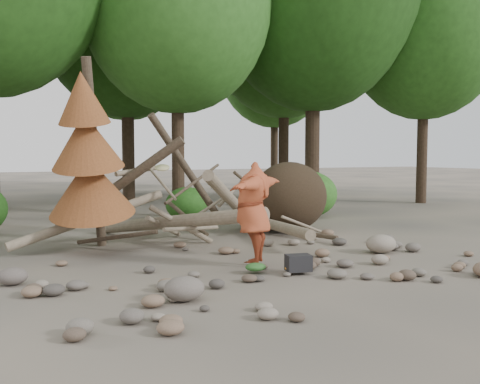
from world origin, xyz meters
name	(u,v)px	position (x,y,z in m)	size (l,w,h in m)	color
ground	(289,270)	(0.00, 0.00, 0.00)	(120.00, 120.00, 0.00)	#514C44
deadfall_pile	(273,199)	(2.02, 4.24, 0.95)	(8.55, 5.24, 3.30)	#332619
dead_conifer	(88,158)	(-3.12, 3.37, 2.11)	(2.06, 2.16, 4.35)	#4C3F30
bush_mid	(187,204)	(0.80, 7.80, 0.56)	(1.40, 1.40, 1.12)	#29611C
bush_right	(308,194)	(5.00, 7.00, 0.80)	(2.00, 2.00, 1.60)	#337323
frisbee_thrower	(253,212)	(-0.48, 0.58, 1.07)	(3.14, 2.14, 1.98)	#A94626
backpack	(298,266)	(-0.05, -0.40, 0.15)	(0.45, 0.30, 0.30)	black
cloth_green	(256,270)	(-0.74, -0.02, 0.07)	(0.40, 0.33, 0.15)	#2A5C25
cloth_orange	(292,271)	(-0.13, -0.30, 0.05)	(0.28, 0.23, 0.10)	#A2641B
boulder_front_left	(184,289)	(-2.55, -1.17, 0.19)	(0.62, 0.56, 0.37)	#6C625A
boulder_mid_right	(381,244)	(2.73, 0.58, 0.21)	(0.69, 0.62, 0.41)	gray
boulder_mid_left	(12,276)	(-4.82, 1.01, 0.15)	(0.50, 0.45, 0.30)	#625953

